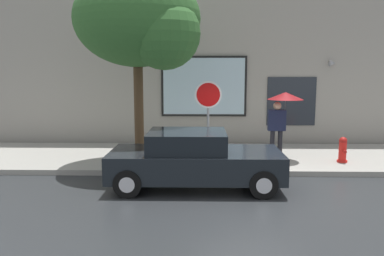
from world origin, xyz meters
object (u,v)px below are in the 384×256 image
Objects in this scene: fire_hydrant at (343,150)px; pedestrian_with_umbrella at (283,106)px; parked_car at (194,160)px; street_tree at (142,22)px; stop_sign at (208,106)px.

pedestrian_with_umbrella is (-1.74, 0.32, 1.27)m from fire_hydrant.
pedestrian_with_umbrella is at bearing 42.31° from parked_car.
parked_car is 0.75× the size of street_tree.
stop_sign reaches higher than parked_car.
fire_hydrant is 0.32× the size of stop_sign.
parked_car is 4.81m from fire_hydrant.
street_tree reaches higher than fire_hydrant.
stop_sign is at bearing -6.78° from street_tree.
fire_hydrant is (4.35, 2.06, -0.16)m from parked_car.
fire_hydrant is 0.37× the size of pedestrian_with_umbrella.
stop_sign is (1.85, -0.22, -2.33)m from street_tree.
fire_hydrant is 6.87m from street_tree.
parked_car is at bearing -52.19° from street_tree.
street_tree is (-4.08, -0.48, 2.37)m from pedestrian_with_umbrella.
stop_sign reaches higher than pedestrian_with_umbrella.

